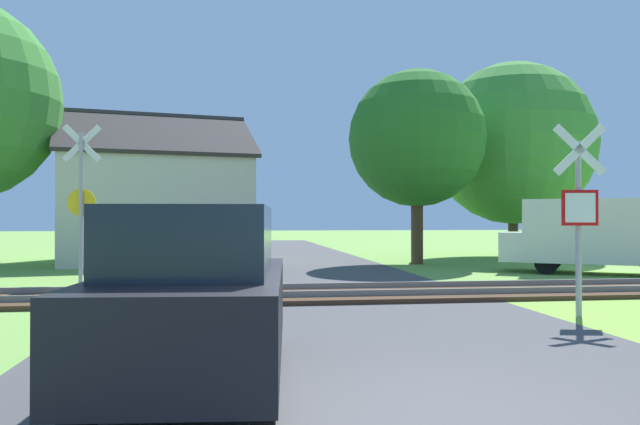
{
  "coord_description": "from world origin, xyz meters",
  "views": [
    {
      "loc": [
        -1.46,
        -5.14,
        1.67
      ],
      "look_at": [
        0.5,
        8.93,
        1.8
      ],
      "focal_mm": 35.0,
      "sensor_mm": 36.0,
      "label": 1
    }
  ],
  "objects": [
    {
      "name": "ground_plane",
      "position": [
        0.0,
        0.0,
        0.0
      ],
      "size": [
        160.0,
        160.0,
        0.0
      ],
      "primitive_type": "plane",
      "color": "#6B9942"
    },
    {
      "name": "road_asphalt",
      "position": [
        0.0,
        2.0,
        0.0
      ],
      "size": [
        7.8,
        80.0,
        0.01
      ],
      "primitive_type": "cube",
      "color": "#424244",
      "rests_on": "ground"
    },
    {
      "name": "rail_track",
      "position": [
        0.0,
        7.93,
        0.06
      ],
      "size": [
        60.0,
        2.6,
        0.22
      ],
      "color": "#422D1E",
      "rests_on": "ground"
    },
    {
      "name": "stop_sign_near",
      "position": [
        4.3,
        4.62,
        1.81
      ],
      "size": [
        0.87,
        0.21,
        3.26
      ],
      "rotation": [
        0.0,
        0.0,
        2.94
      ],
      "color": "#9E9EA5",
      "rests_on": "ground"
    },
    {
      "name": "crossing_sign_far",
      "position": [
        -4.92,
        9.76,
        2.16
      ],
      "size": [
        0.88,
        0.13,
        3.83
      ],
      "rotation": [
        0.0,
        0.0,
        -0.02
      ],
      "color": "#9E9EA5",
      "rests_on": "ground"
    },
    {
      "name": "house",
      "position": [
        -4.52,
        19.7,
        2.15
      ],
      "size": [
        8.17,
        7.48,
        5.77
      ],
      "rotation": [
        0.0,
        0.0,
        0.2
      ],
      "color": "beige",
      "rests_on": "ground"
    },
    {
      "name": "tree_far",
      "position": [
        10.39,
        20.07,
        4.86
      ],
      "size": [
        6.89,
        6.89,
        8.31
      ],
      "color": "#513823",
      "rests_on": "ground"
    },
    {
      "name": "tree_right",
      "position": [
        5.18,
        16.88,
        4.58
      ],
      "size": [
        5.0,
        5.0,
        7.09
      ],
      "color": "#513823",
      "rests_on": "ground"
    },
    {
      "name": "mail_truck",
      "position": [
        9.24,
        12.25,
        1.24
      ],
      "size": [
        5.13,
        4.19,
        2.24
      ],
      "rotation": [
        0.0,
        0.0,
        1.01
      ],
      "color": "silver",
      "rests_on": "ground"
    },
    {
      "name": "parked_car",
      "position": [
        -1.8,
        1.08,
        0.89
      ],
      "size": [
        1.98,
        4.13,
        1.78
      ],
      "rotation": [
        0.0,
        0.0,
        -0.09
      ],
      "color": "black",
      "rests_on": "ground"
    }
  ]
}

